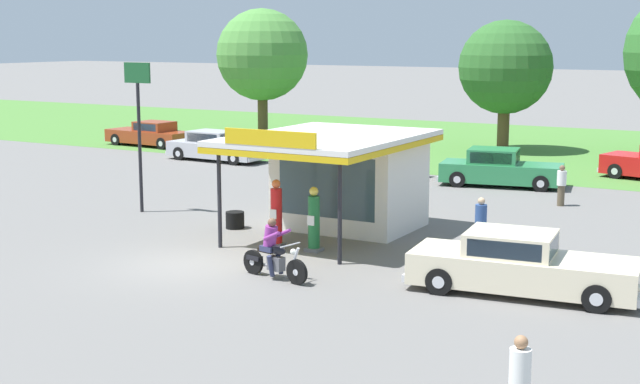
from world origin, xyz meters
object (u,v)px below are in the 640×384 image
(gas_pump_offside, at_px, (314,222))
(parked_car_second_row_spare, at_px, (150,135))
(featured_classic_sedan, at_px, (521,266))
(parked_car_back_row_centre_left, at_px, (368,159))
(motorcycle_with_rider, at_px, (273,254))
(roadside_pole_sign, at_px, (139,112))
(spare_tire_stack, at_px, (235,220))
(gas_pump_nearside, at_px, (276,216))
(bystander_admiring_sedan, at_px, (561,185))
(bystander_leaning_by_kiosk, at_px, (481,222))
(bystander_strolling_foreground, at_px, (519,382))
(parked_car_back_row_centre, at_px, (335,143))
(parked_car_back_row_right, at_px, (500,169))
(parked_car_back_row_far_right, at_px, (216,147))

(gas_pump_offside, xyz_separation_m, parked_car_second_row_spare, (-20.47, 17.14, -0.22))
(featured_classic_sedan, height_order, parked_car_back_row_centre_left, parked_car_back_row_centre_left)
(motorcycle_with_rider, height_order, parked_car_second_row_spare, motorcycle_with_rider)
(roadside_pole_sign, distance_m, spare_tire_stack, 5.54)
(gas_pump_nearside, relative_size, bystander_admiring_sedan, 1.33)
(gas_pump_nearside, xyz_separation_m, bystander_leaning_by_kiosk, (5.38, 2.54, -0.11))
(gas_pump_offside, bearing_deg, parked_car_back_row_centre_left, 110.26)
(motorcycle_with_rider, height_order, bystander_strolling_foreground, bystander_strolling_foreground)
(parked_car_back_row_centre_left, distance_m, parked_car_second_row_spare, 15.82)
(gas_pump_nearside, xyz_separation_m, gas_pump_offside, (1.27, -0.00, -0.06))
(gas_pump_nearside, bearing_deg, roadside_pole_sign, 163.25)
(motorcycle_with_rider, xyz_separation_m, bystander_leaning_by_kiosk, (3.52, 5.63, 0.15))
(bystander_leaning_by_kiosk, distance_m, spare_tire_stack, 7.96)
(parked_car_back_row_centre, bearing_deg, gas_pump_nearside, -66.51)
(parked_car_second_row_spare, bearing_deg, parked_car_back_row_centre, 6.12)
(roadside_pole_sign, bearing_deg, bystander_admiring_sedan, 33.67)
(parked_car_second_row_spare, xyz_separation_m, parked_car_back_row_centre, (11.23, 1.20, 0.05))
(bystander_leaning_by_kiosk, xyz_separation_m, roadside_pole_sign, (-12.30, -0.46, 2.73))
(parked_car_back_row_right, xyz_separation_m, bystander_strolling_foreground, (7.65, -22.41, 0.13))
(bystander_admiring_sedan, distance_m, spare_tire_stack, 12.17)
(bystander_admiring_sedan, height_order, roadside_pole_sign, roadside_pole_sign)
(parked_car_second_row_spare, xyz_separation_m, roadside_pole_sign, (12.28, -15.06, 2.89))
(featured_classic_sedan, relative_size, bystander_strolling_foreground, 3.58)
(bystander_leaning_by_kiosk, bearing_deg, parked_car_back_row_centre_left, 129.47)
(motorcycle_with_rider, bearing_deg, bystander_strolling_foreground, -35.06)
(gas_pump_nearside, distance_m, parked_car_back_row_centre_left, 14.17)
(gas_pump_offside, bearing_deg, spare_tire_stack, 158.97)
(parked_car_back_row_centre_left, xyz_separation_m, bystander_leaning_by_kiosk, (9.15, -11.11, 0.11))
(parked_car_back_row_far_right, relative_size, bystander_leaning_by_kiosk, 3.49)
(parked_car_second_row_spare, bearing_deg, gas_pump_nearside, -41.76)
(spare_tire_stack, bearing_deg, bystander_leaning_by_kiosk, 7.95)
(parked_car_back_row_far_right, distance_m, bystander_admiring_sedan, 18.46)
(parked_car_back_row_far_right, height_order, bystander_strolling_foreground, bystander_strolling_foreground)
(motorcycle_with_rider, relative_size, roadside_pole_sign, 0.41)
(parked_car_back_row_far_right, distance_m, roadside_pole_sign, 13.53)
(parked_car_back_row_far_right, bearing_deg, bystander_strolling_foreground, -45.62)
(bystander_admiring_sedan, bearing_deg, gas_pump_nearside, -118.43)
(featured_classic_sedan, bearing_deg, parked_car_back_row_centre_left, 127.60)
(parked_car_back_row_far_right, bearing_deg, bystander_admiring_sedan, -11.36)
(parked_car_second_row_spare, relative_size, bystander_strolling_foreground, 3.47)
(parked_car_back_row_far_right, relative_size, parked_car_back_row_centre_left, 1.01)
(parked_car_back_row_far_right, xyz_separation_m, bystander_leaning_by_kiosk, (17.80, -11.56, 0.13))
(parked_car_second_row_spare, xyz_separation_m, bystander_strolling_foreground, (29.17, -25.92, 0.19))
(parked_car_second_row_spare, distance_m, parked_car_back_row_right, 21.81)
(parked_car_back_row_centre, distance_m, bystander_admiring_sedan, 15.75)
(bystander_leaning_by_kiosk, bearing_deg, roadside_pole_sign, -177.85)
(roadside_pole_sign, height_order, spare_tire_stack, roadside_pole_sign)
(parked_car_back_row_centre_left, height_order, bystander_leaning_by_kiosk, bystander_leaning_by_kiosk)
(spare_tire_stack, bearing_deg, roadside_pole_sign, 171.81)
(featured_classic_sedan, distance_m, parked_car_back_row_centre, 25.11)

